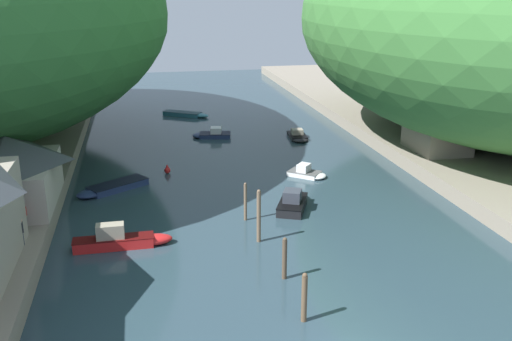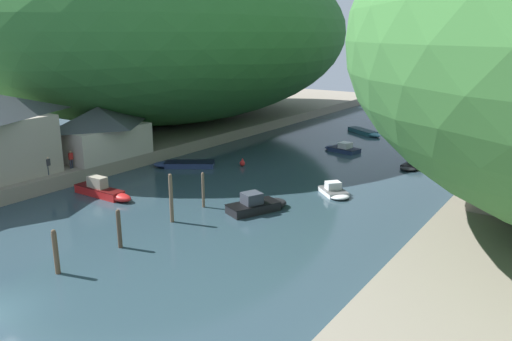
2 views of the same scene
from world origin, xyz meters
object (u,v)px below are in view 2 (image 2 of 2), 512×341
Objects in this scene: boat_red_skiff at (414,165)px; boat_far_right_bank at (104,191)px; boat_moored_right at (182,164)px; channel_buoy_near at (242,163)px; boathouse_shed at (99,131)px; boat_mid_channel at (259,205)px; boat_cabin_cruiser at (335,192)px; boat_navy_launch at (341,148)px; person_on_quay at (71,158)px; right_bank_cottage at (511,177)px; person_by_boathouse at (48,164)px; boat_far_upstream at (366,132)px.

boat_red_skiff is 30.93m from boat_far_right_bank.
boat_moored_right is 6.29m from channel_buoy_near.
boathouse_shed is 20.95m from boat_mid_channel.
boat_cabin_cruiser is 0.60× the size of boat_moored_right.
boathouse_shed is at bearing -36.36° from boat_cabin_cruiser.
channel_buoy_near is (4.97, 3.85, 0.05)m from boat_moored_right.
boathouse_shed is 27.38m from boat_navy_launch.
boat_red_skiff is 2.66× the size of person_on_quay.
person_on_quay is at bearing 159.27° from boat_navy_launch.
right_bank_cottage is at bearing 136.82° from boat_cabin_cruiser.
boat_red_skiff is at bearing -94.97° from boat_navy_launch.
boat_moored_right is 3.70× the size of person_by_boathouse.
boat_cabin_cruiser is (8.39, -27.01, 0.06)m from boat_far_upstream.
boat_moored_right is 13.30m from person_by_boathouse.
boat_moored_right is at bearing -47.84° from boat_cabin_cruiser.
person_on_quay is at bearing 11.71° from boat_far_upstream.
boat_red_skiff is at bearing 70.48° from boat_far_upstream.
boat_far_upstream is at bearing -12.77° from person_on_quay.
boat_cabin_cruiser is at bearing 12.92° from boathouse_shed.
channel_buoy_near is at bearing 22.54° from boat_far_upstream.
boat_far_right_bank is at bearing -90.63° from person_by_boathouse.
boat_far_right_bank is 1.19× the size of boat_mid_channel.
person_by_boathouse reaches higher than boat_navy_launch.
boat_red_skiff is 17.85m from channel_buoy_near.
boat_far_right_bank reaches higher than boat_moored_right.
boat_red_skiff is 34.11m from person_on_quay.
boat_moored_right is (-1.28, 11.14, -0.22)m from boat_far_right_bank.
right_bank_cottage is 18.65m from boat_mid_channel.
boathouse_shed is at bearing 26.82° from person_on_quay.
right_bank_cottage reaches higher than person_on_quay.
boat_far_upstream is (-21.58, 25.60, -3.19)m from right_bank_cottage.
person_on_quay is (-15.49, -25.80, 1.91)m from boat_navy_launch.
boat_cabin_cruiser is at bearing 125.55° from boat_far_right_bank.
boat_cabin_cruiser is at bearing -146.53° from boat_navy_launch.
boat_far_upstream is at bearing 130.13° from right_bank_cottage.
person_on_quay is at bearing -161.80° from right_bank_cottage.
right_bank_cottage is at bearing -64.25° from person_on_quay.
boat_far_right_bank is at bearing -38.02° from boathouse_shed.
boat_mid_channel is at bearing -4.07° from boathouse_shed.
boat_far_right_bank reaches higher than boat_cabin_cruiser.
boat_far_upstream is 39.75m from person_on_quay.
channel_buoy_near is (-12.33, 3.42, 0.01)m from boat_cabin_cruiser.
boat_red_skiff is 9.75m from boat_navy_launch.
channel_buoy_near is at bearing 37.45° from boat_red_skiff.
boathouse_shed is at bearing 6.59° from boat_far_upstream.
boat_mid_channel is 0.86× the size of boat_moored_right.
boathouse_shed is 14.97m from channel_buoy_near.
boat_mid_channel is 3.18× the size of person_by_boathouse.
channel_buoy_near is (-15.05, -9.61, 0.04)m from boat_red_skiff.
boat_cabin_cruiser reaches higher than boat_red_skiff.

